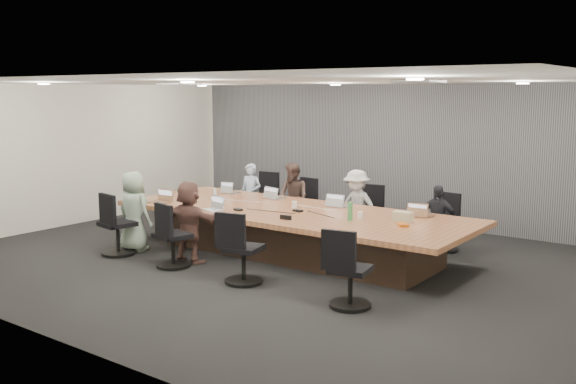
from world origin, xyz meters
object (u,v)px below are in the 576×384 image
Objects in this scene: chair_1 at (304,210)px; laptop_4 at (158,202)px; laptop_1 at (275,197)px; person_3 at (437,220)px; laptop_5 at (213,210)px; person_0 at (251,195)px; person_5 at (189,222)px; chair_0 at (262,202)px; laptop_0 at (232,192)px; bottle_clear at (215,193)px; mug_brown at (189,193)px; canvas_bag at (403,217)px; chair_7 at (350,276)px; chair_3 at (445,230)px; laptop_2 at (340,205)px; conference_table at (292,230)px; person_2 at (357,207)px; chair_4 at (118,229)px; stapler at (286,217)px; chair_6 at (243,254)px; bottle_green_left at (185,187)px; person_4 at (134,211)px; snack_packet at (403,225)px; bottle_green_right at (350,211)px; person_1 at (293,198)px; laptop_3 at (423,215)px; chair_5 at (173,241)px.

chair_1 is 2.86m from laptop_4.
laptop_1 is 0.93× the size of laptop_4.
laptop_5 is at bearing -155.24° from person_3.
person_0 is 2.87m from person_5.
chair_0 is 0.96m from laptop_0.
chair_0 is at bearing 125.51° from laptop_5.
mug_brown is at bearing -177.59° from bottle_clear.
chair_1 is 3.22m from canvas_bag.
chair_7 is (3.08, -3.40, 0.01)m from chair_1.
person_5 is at bearing 102.76° from chair_0.
laptop_2 reaches higher than chair_3.
person_5 is at bearing 95.17° from chair_1.
conference_table is 2.37m from person_3.
bottle_clear is (0.23, -0.73, 0.09)m from laptop_0.
person_2 is 1.12× the size of person_3.
chair_4 is 2.85m from laptop_1.
stapler is (2.68, 1.01, 0.34)m from chair_4.
chair_1 is at bearing -33.64° from laptop_2.
bottle_clear is (-2.16, 1.77, 0.42)m from chair_6.
person_4 is at bearing -76.69° from bottle_green_left.
chair_0 is 3.41m from chair_4.
person_5 is 11.01× the size of mug_brown.
snack_packet is (3.03, 1.26, 0.12)m from person_5.
laptop_5 is 1.91× the size of stapler.
chair_0 is 4.44× the size of snack_packet.
person_0 is (0.30, 3.05, 0.19)m from chair_4.
person_5 is (1.29, 0.35, 0.21)m from chair_4.
snack_packet is (0.82, 0.10, -0.12)m from bottle_green_right.
snack_packet reaches higher than laptop_5.
person_2 is at bearing 11.32° from person_1.
snack_packet reaches higher than laptop_3.
chair_5 is at bearing 107.31° from laptop_0.
person_2 is 1.01× the size of person_5.
laptop_2 is at bearing 76.07° from chair_6.
mug_brown is (-4.31, -1.66, 0.43)m from chair_3.
chair_0 is 3.92m from chair_3.
laptop_2 is at bearing -85.32° from person_2.
chair_4 is 1.03× the size of chair_6.
chair_7 is 4.44m from person_4.
bottle_green_left reaches higher than chair_3.
chair_1 is 0.59× the size of person_1.
person_3 is at bearing -144.00° from person_5.
chair_3 is at bearing 41.26° from conference_table.
person_1 is 4.01× the size of laptop_3.
conference_table is 2.44m from laptop_4.
bottle_green_left is 1.16× the size of bottle_clear.
laptop_0 is 3.96m from person_3.
chair_4 is 2.59× the size of laptop_1.
laptop_4 is (-4.22, -2.15, 0.17)m from person_3.
chair_3 is 3.73m from chair_6.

